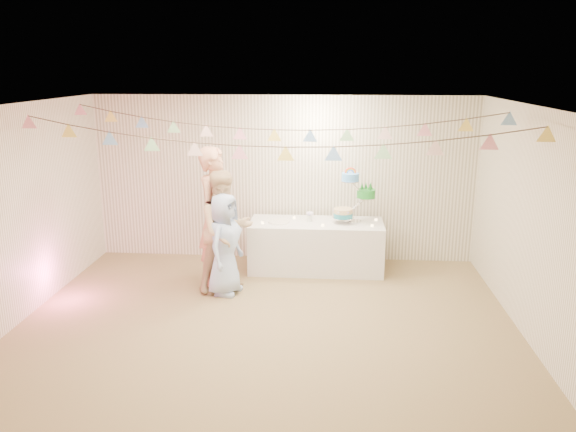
# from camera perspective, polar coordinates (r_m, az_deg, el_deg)

# --- Properties ---
(floor) EXTENTS (6.00, 6.00, 0.00)m
(floor) POSITION_cam_1_polar(r_m,az_deg,el_deg) (6.91, -2.20, -10.95)
(floor) COLOR brown
(floor) RESTS_ON ground
(ceiling) EXTENTS (6.00, 6.00, 0.00)m
(ceiling) POSITION_cam_1_polar(r_m,az_deg,el_deg) (6.23, -2.44, 11.09)
(ceiling) COLOR white
(ceiling) RESTS_ON ground
(back_wall) EXTENTS (6.00, 6.00, 0.00)m
(back_wall) POSITION_cam_1_polar(r_m,az_deg,el_deg) (8.87, -0.45, 3.79)
(back_wall) COLOR white
(back_wall) RESTS_ON ground
(front_wall) EXTENTS (6.00, 6.00, 0.00)m
(front_wall) POSITION_cam_1_polar(r_m,az_deg,el_deg) (4.12, -6.39, -9.79)
(front_wall) COLOR white
(front_wall) RESTS_ON ground
(left_wall) EXTENTS (5.00, 5.00, 0.00)m
(left_wall) POSITION_cam_1_polar(r_m,az_deg,el_deg) (7.42, -26.01, 0.02)
(left_wall) COLOR white
(left_wall) RESTS_ON ground
(right_wall) EXTENTS (5.00, 5.00, 0.00)m
(right_wall) POSITION_cam_1_polar(r_m,az_deg,el_deg) (6.80, 23.70, -0.98)
(right_wall) COLOR white
(right_wall) RESTS_ON ground
(table) EXTENTS (2.01, 0.80, 0.75)m
(table) POSITION_cam_1_polar(r_m,az_deg,el_deg) (8.56, 2.87, -3.05)
(table) COLOR silver
(table) RESTS_ON floor
(cake_stand) EXTENTS (0.69, 0.41, 0.78)m
(cake_stand) POSITION_cam_1_polar(r_m,az_deg,el_deg) (8.41, 6.70, 1.93)
(cake_stand) COLOR silver
(cake_stand) RESTS_ON table
(cake_bottom) EXTENTS (0.31, 0.31, 0.15)m
(cake_bottom) POSITION_cam_1_polar(r_m,az_deg,el_deg) (8.41, 5.63, -0.14)
(cake_bottom) COLOR teal
(cake_bottom) RESTS_ON cake_stand
(cake_middle) EXTENTS (0.27, 0.27, 0.22)m
(cake_middle) POSITION_cam_1_polar(r_m,az_deg,el_deg) (8.51, 7.88, 1.83)
(cake_middle) COLOR #1E8B2B
(cake_middle) RESTS_ON cake_stand
(cake_top_tier) EXTENTS (0.25, 0.25, 0.19)m
(cake_top_tier) POSITION_cam_1_polar(r_m,az_deg,el_deg) (8.32, 6.34, 3.49)
(cake_top_tier) COLOR #51A5FF
(cake_top_tier) RESTS_ON cake_stand
(platter) EXTENTS (0.32, 0.32, 0.02)m
(platter) POSITION_cam_1_polar(r_m,az_deg,el_deg) (8.43, -0.93, -0.59)
(platter) COLOR white
(platter) RESTS_ON table
(posy) EXTENTS (0.13, 0.13, 0.15)m
(posy) POSITION_cam_1_polar(r_m,az_deg,el_deg) (8.48, 2.22, -0.05)
(posy) COLOR white
(posy) RESTS_ON table
(person_adult_a) EXTENTS (0.66, 0.82, 1.96)m
(person_adult_a) POSITION_cam_1_polar(r_m,az_deg,el_deg) (7.95, -7.27, -0.00)
(person_adult_a) COLOR tan
(person_adult_a) RESTS_ON floor
(person_adult_b) EXTENTS (1.04, 1.01, 1.68)m
(person_adult_b) POSITION_cam_1_polar(r_m,az_deg,el_deg) (7.70, -6.36, -1.56)
(person_adult_b) COLOR tan
(person_adult_b) RESTS_ON floor
(person_child) EXTENTS (0.62, 0.78, 1.40)m
(person_child) POSITION_cam_1_polar(r_m,az_deg,el_deg) (7.62, -6.46, -2.85)
(person_child) COLOR #9FB7E2
(person_child) RESTS_ON floor
(bunting_back) EXTENTS (5.60, 1.10, 0.40)m
(bunting_back) POSITION_cam_1_polar(r_m,az_deg,el_deg) (7.34, -1.40, 9.73)
(bunting_back) COLOR pink
(bunting_back) RESTS_ON ceiling
(bunting_front) EXTENTS (5.60, 0.90, 0.36)m
(bunting_front) POSITION_cam_1_polar(r_m,az_deg,el_deg) (6.06, -2.64, 8.32)
(bunting_front) COLOR #72A5E5
(bunting_front) RESTS_ON ceiling
(tealight_0) EXTENTS (0.04, 0.04, 0.03)m
(tealight_0) POSITION_cam_1_polar(r_m,az_deg,el_deg) (8.36, -2.61, -0.69)
(tealight_0) COLOR #FFD88C
(tealight_0) RESTS_ON table
(tealight_1) EXTENTS (0.04, 0.04, 0.03)m
(tealight_1) POSITION_cam_1_polar(r_m,az_deg,el_deg) (8.63, 0.62, -0.16)
(tealight_1) COLOR #FFD88C
(tealight_1) RESTS_ON table
(tealight_2) EXTENTS (0.04, 0.04, 0.03)m
(tealight_2) POSITION_cam_1_polar(r_m,az_deg,el_deg) (8.23, 3.56, -0.95)
(tealight_2) COLOR #FFD88C
(tealight_2) RESTS_ON table
(tealight_3) EXTENTS (0.04, 0.04, 0.03)m
(tealight_3) POSITION_cam_1_polar(r_m,az_deg,el_deg) (8.65, 5.26, -0.18)
(tealight_3) COLOR #FFD88C
(tealight_3) RESTS_ON table
(tealight_4) EXTENTS (0.04, 0.04, 0.03)m
(tealight_4) POSITION_cam_1_polar(r_m,az_deg,el_deg) (8.29, 8.55, -0.97)
(tealight_4) COLOR #FFD88C
(tealight_4) RESTS_ON table
(tealight_5) EXTENTS (0.04, 0.04, 0.03)m
(tealight_5) POSITION_cam_1_polar(r_m,az_deg,el_deg) (8.61, 8.93, -0.38)
(tealight_5) COLOR #FFD88C
(tealight_5) RESTS_ON table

